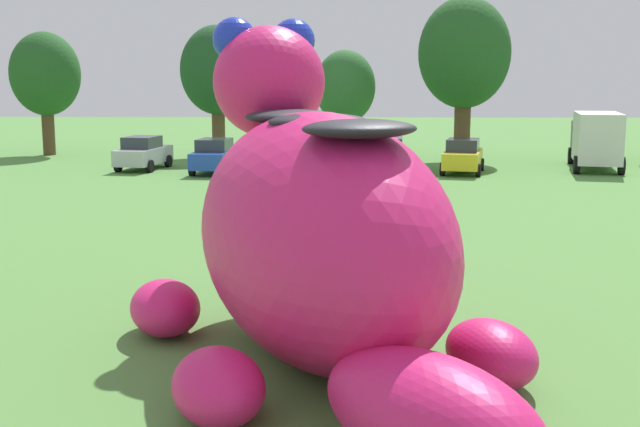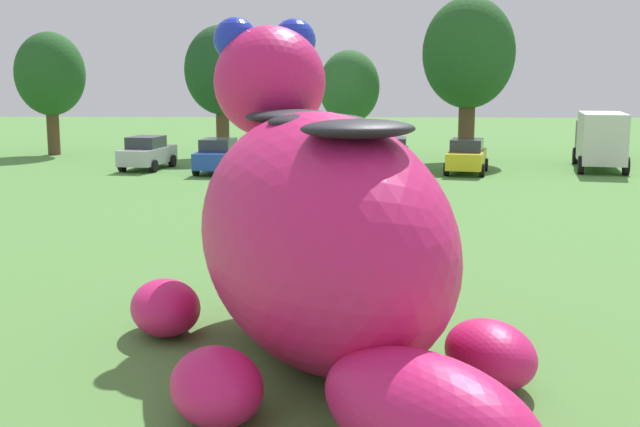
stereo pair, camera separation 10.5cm
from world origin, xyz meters
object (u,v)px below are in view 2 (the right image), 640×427
car_green (391,154)px  spectator_near_inflatable (240,204)px  car_blue (219,156)px  box_truck (600,139)px  car_white (307,155)px  car_silver (147,153)px  car_yellow (467,156)px  spectator_mid_field (398,206)px  giant_inflatable_creature (320,233)px

car_green → spectator_near_inflatable: 17.13m
car_blue → box_truck: bearing=6.2°
box_truck → car_white: bearing=-174.0°
car_silver → car_yellow: 16.34m
car_silver → spectator_mid_field: bearing=-54.8°
car_green → box_truck: size_ratio=0.63×
car_green → car_yellow: same height
spectator_mid_field → car_white: bearing=102.6°
box_truck → spectator_near_inflatable: (-16.45, -17.31, -0.75)m
car_yellow → spectator_near_inflatable: (-9.33, -15.37, -0.01)m
car_white → spectator_near_inflatable: car_white is taller
car_white → giant_inflatable_creature: bearing=-86.9°
car_white → car_green: size_ratio=1.03×
car_silver → car_yellow: size_ratio=0.99×
box_truck → car_blue: bearing=-173.8°
car_yellow → spectator_near_inflatable: car_yellow is taller
car_green → box_truck: box_truck is taller
car_silver → spectator_mid_field: (11.86, -16.83, -0.01)m
car_yellow → spectator_mid_field: 16.17m
box_truck → giant_inflatable_creature: bearing=-115.5°
car_silver → car_white: bearing=-6.3°
car_silver → spectator_mid_field: size_ratio=2.52×
car_blue → car_green: same height
car_silver → car_green: same height
car_silver → car_white: (8.31, -0.92, 0.00)m
car_silver → spectator_near_inflatable: size_ratio=2.52×
box_truck → car_silver: bearing=-178.4°
giant_inflatable_creature → spectator_mid_field: size_ratio=6.13×
car_blue → spectator_near_inflatable: car_blue is taller
car_white → car_green: 4.30m
car_white → spectator_near_inflatable: 15.79m
car_blue → box_truck: (19.46, 2.10, 0.74)m
car_white → car_yellow: size_ratio=1.00×
giant_inflatable_creature → car_blue: giant_inflatable_creature is taller
car_silver → car_green: size_ratio=1.02×
car_yellow → box_truck: size_ratio=0.66×
spectator_near_inflatable → box_truck: bearing=46.5°
car_green → car_white: bearing=-174.0°
car_green → giant_inflatable_creature: bearing=-95.8°
giant_inflatable_creature → car_silver: (-9.78, 27.95, -1.32)m
spectator_near_inflatable → car_green: bearing=70.8°
spectator_mid_field → box_truck: bearing=56.6°
car_blue → car_yellow: 12.33m
giant_inflatable_creature → car_yellow: 27.48m
car_white → car_yellow: 7.99m
car_silver → car_blue: same height
spectator_mid_field → car_silver: bearing=125.2°
car_green → spectator_near_inflatable: car_green is taller
car_silver → car_yellow: (16.29, -1.28, 0.00)m
car_blue → spectator_mid_field: (7.91, -15.39, -0.01)m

